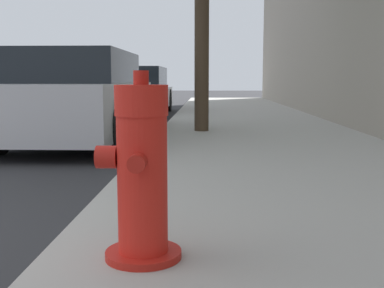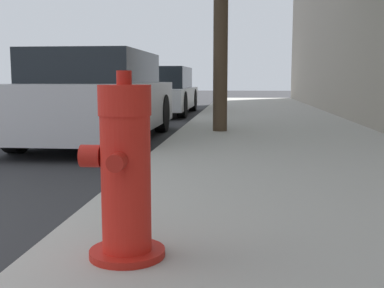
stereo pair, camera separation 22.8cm
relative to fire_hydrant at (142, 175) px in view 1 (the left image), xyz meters
The scene contains 4 objects.
sidewalk_slab 1.22m from the fire_hydrant, ahead, with size 3.27×40.00×0.14m.
fire_hydrant is the anchor object (origin of this frame).
parked_car_near 5.57m from the fire_hydrant, 107.86° to the left, with size 1.73×4.44×1.41m.
parked_car_mid 11.40m from the fire_hydrant, 98.89° to the left, with size 1.81×4.30×1.32m.
Camera 1 is at (2.95, -2.24, 0.99)m, focal length 45.00 mm.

